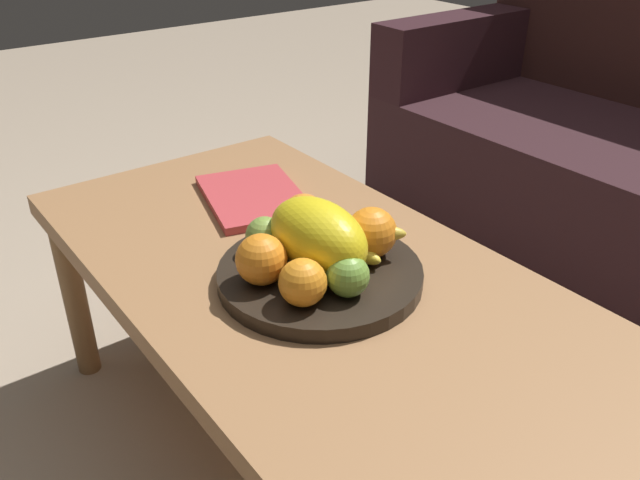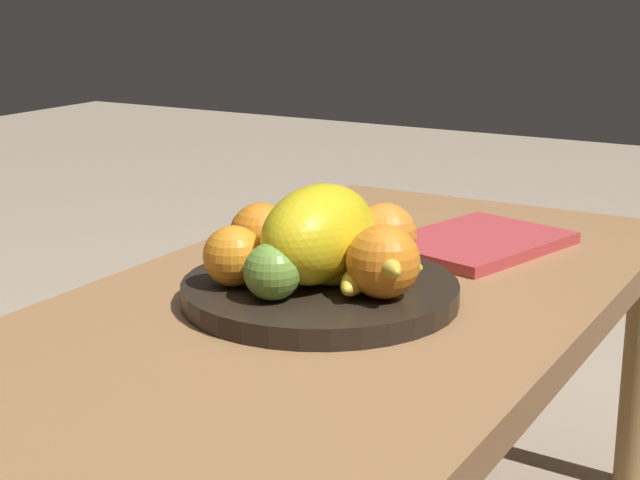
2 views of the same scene
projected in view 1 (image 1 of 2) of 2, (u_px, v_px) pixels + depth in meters
name	position (u px, v px, depth m)	size (l,w,h in m)	color
ground_plane	(330.00, 480.00, 1.25)	(8.00, 8.00, 0.00)	tan
coffee_table	(332.00, 311.00, 1.06)	(1.26, 0.58, 0.44)	#9A6B43
fruit_bowl	(320.00, 274.00, 1.05)	(0.33, 0.33, 0.03)	black
melon_large_front	(318.00, 236.00, 1.01)	(0.19, 0.11, 0.11)	yellow
orange_front	(371.00, 232.00, 1.05)	(0.08, 0.08, 0.08)	orange
orange_left	(261.00, 260.00, 0.99)	(0.08, 0.08, 0.08)	orange
orange_right	(304.00, 217.00, 1.11)	(0.08, 0.08, 0.08)	orange
orange_back	(303.00, 282.00, 0.94)	(0.07, 0.07, 0.07)	orange
apple_front	(348.00, 276.00, 0.96)	(0.06, 0.06, 0.06)	#71A13C
apple_right	(265.00, 236.00, 1.07)	(0.06, 0.06, 0.06)	olive
banana_bunch	(346.00, 238.00, 1.06)	(0.16, 0.16, 0.06)	gold
magazine	(254.00, 197.00, 1.31)	(0.25, 0.18, 0.02)	#BE3C41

